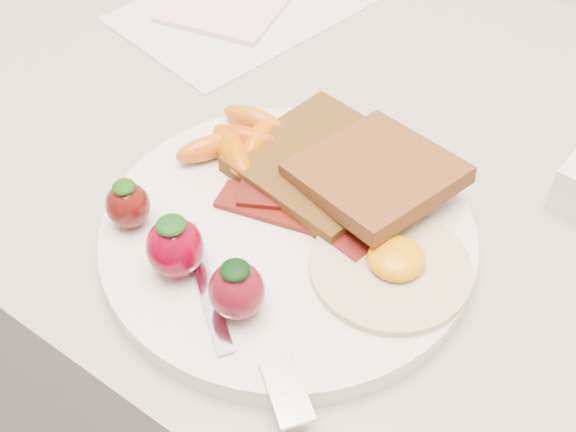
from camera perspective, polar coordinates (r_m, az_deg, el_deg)
The scene contains 10 objects.
counter at distance 0.97m, azimuth 5.28°, elevation -14.82°, with size 2.00×0.60×0.90m, color gray.
plate at distance 0.52m, azimuth 0.00°, elevation -1.42°, with size 0.27×0.27×0.02m, color silver.
toast_lower at distance 0.55m, azimuth 2.97°, elevation 4.20°, with size 0.12×0.12×0.01m, color #4E320A.
toast_upper at distance 0.53m, azimuth 6.94°, elevation 3.38°, with size 0.10×0.10×0.01m, color #472510.
fried_egg at distance 0.49m, azimuth 8.21°, elevation -3.81°, with size 0.14×0.14×0.02m.
bacon_strips at distance 0.52m, azimuth 1.26°, elevation 0.65°, with size 0.13×0.08×0.01m.
baby_carrots at distance 0.57m, azimuth -3.88°, elevation 6.08°, with size 0.07×0.09×0.02m.
strawberries at distance 0.48m, azimuth -8.24°, elevation -2.72°, with size 0.14×0.05×0.05m.
fork at distance 0.46m, azimuth -3.80°, elevation -8.91°, with size 0.16×0.09×0.00m.
paper_sheet at distance 0.78m, azimuth -3.82°, elevation 15.95°, with size 0.18×0.23×0.00m, color silver.
Camera 1 is at (0.20, 1.28, 1.30)m, focal length 45.00 mm.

